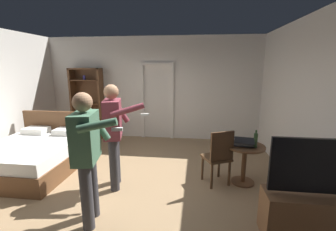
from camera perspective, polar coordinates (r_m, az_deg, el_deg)
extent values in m
plane|color=#997A56|center=(4.22, -11.44, -16.79)|extent=(6.50, 6.50, 0.00)
cube|color=silver|center=(6.47, -3.97, 6.79)|extent=(6.15, 0.12, 2.83)
cube|color=silver|center=(3.95, 33.63, 1.19)|extent=(0.12, 5.80, 2.83)
cube|color=white|center=(6.50, -6.42, 3.30)|extent=(0.08, 0.08, 2.05)
cube|color=white|center=(6.36, 1.06, 3.16)|extent=(0.08, 0.08, 2.05)
cube|color=white|center=(6.34, -2.82, 12.79)|extent=(0.93, 0.08, 0.08)
cube|color=brown|center=(5.32, -30.72, -10.00)|extent=(1.66, 1.90, 0.35)
cube|color=white|center=(5.22, -31.06, -7.09)|extent=(1.60, 1.84, 0.22)
cube|color=brown|center=(5.91, -25.73, -3.91)|extent=(1.66, 0.08, 1.02)
cube|color=white|center=(5.89, -30.19, -3.22)|extent=(0.50, 0.34, 0.12)
cube|color=white|center=(5.48, -24.08, -3.67)|extent=(0.50, 0.34, 0.12)
cube|color=brown|center=(7.08, -22.58, 2.88)|extent=(0.06, 0.32, 1.98)
cube|color=brown|center=(6.70, -16.36, 2.85)|extent=(0.06, 0.32, 1.98)
cube|color=brown|center=(6.80, -20.15, 10.96)|extent=(0.90, 0.32, 0.04)
cube|color=brown|center=(7.01, -19.01, 3.07)|extent=(0.90, 0.02, 1.98)
cube|color=brown|center=(7.01, -19.17, -2.46)|extent=(0.84, 0.32, 0.03)
cylinder|color=gray|center=(6.91, -17.71, -1.88)|extent=(0.08, 0.08, 0.13)
cube|color=brown|center=(6.88, -19.56, 2.87)|extent=(0.84, 0.32, 0.03)
cube|color=brown|center=(6.81, -19.96, 8.35)|extent=(0.84, 0.32, 0.03)
cylinder|color=#45409D|center=(6.83, -20.30, 8.94)|extent=(0.07, 0.07, 0.11)
cube|color=brown|center=(3.41, 32.53, -20.67)|extent=(1.14, 0.40, 0.57)
cube|color=black|center=(3.11, 34.10, -10.49)|extent=(1.11, 0.05, 0.64)
cube|color=#4850B8|center=(3.14, 33.85, -10.29)|extent=(1.05, 0.01, 0.58)
cylinder|color=brown|center=(4.29, 18.49, -11.72)|extent=(0.08, 0.08, 0.67)
cylinder|color=brown|center=(4.43, 18.20, -15.51)|extent=(0.40, 0.40, 0.03)
cylinder|color=brown|center=(4.17, 18.82, -7.31)|extent=(0.67, 0.67, 0.03)
cube|color=black|center=(4.15, 18.44, -6.95)|extent=(0.35, 0.27, 0.02)
cube|color=black|center=(4.00, 18.60, -5.99)|extent=(0.35, 0.24, 0.07)
cube|color=navy|center=(4.01, 18.60, -5.97)|extent=(0.31, 0.21, 0.05)
cylinder|color=#2F4E27|center=(4.08, 21.11, -5.89)|extent=(0.06, 0.06, 0.24)
cylinder|color=#2F4E27|center=(4.04, 21.27, -3.87)|extent=(0.03, 0.03, 0.06)
cylinder|color=#4C331E|center=(4.43, 12.65, -12.14)|extent=(0.04, 0.04, 0.45)
cylinder|color=#4C331E|center=(4.28, 8.64, -12.90)|extent=(0.04, 0.04, 0.45)
cylinder|color=#4C331E|center=(4.17, 15.11, -13.87)|extent=(0.04, 0.04, 0.45)
cylinder|color=#4C331E|center=(4.01, 10.92, -14.79)|extent=(0.04, 0.04, 0.45)
cube|color=#4C331E|center=(4.12, 11.98, -10.33)|extent=(0.56, 0.56, 0.04)
cube|color=#4C331E|center=(3.89, 13.43, -7.52)|extent=(0.40, 0.22, 0.50)
cylinder|color=#333338|center=(3.39, -18.46, -16.55)|extent=(0.15, 0.15, 0.87)
cylinder|color=#333338|center=(3.17, -19.70, -18.81)|extent=(0.15, 0.15, 0.87)
cube|color=#3F664C|center=(2.99, -20.06, -5.14)|extent=(0.35, 0.51, 0.62)
sphere|color=#936B4C|center=(2.89, -20.70, 3.17)|extent=(0.24, 0.24, 0.24)
cylinder|color=#3F664C|center=(3.18, -17.37, -1.81)|extent=(0.35, 0.15, 0.50)
cylinder|color=#3F664C|center=(2.63, -17.36, -2.38)|extent=(0.46, 0.17, 0.17)
cube|color=white|center=(2.58, -12.66, -3.39)|extent=(0.12, 0.06, 0.04)
cylinder|color=#333338|center=(4.17, -13.00, -10.55)|extent=(0.15, 0.15, 0.88)
cylinder|color=#333338|center=(3.92, -13.39, -12.06)|extent=(0.15, 0.15, 0.88)
cube|color=brown|center=(3.81, -13.74, -0.84)|extent=(0.37, 0.52, 0.62)
sphere|color=#936B4C|center=(3.74, -14.09, 5.79)|extent=(0.24, 0.24, 0.24)
cylinder|color=brown|center=(4.03, -12.14, 1.63)|extent=(0.35, 0.17, 0.50)
cylinder|color=brown|center=(3.49, -10.15, 1.32)|extent=(0.53, 0.22, 0.23)
cube|color=white|center=(3.48, -5.86, 0.18)|extent=(0.13, 0.06, 0.04)
cube|color=#4C1919|center=(6.09, -20.48, -6.06)|extent=(0.65, 0.46, 0.40)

